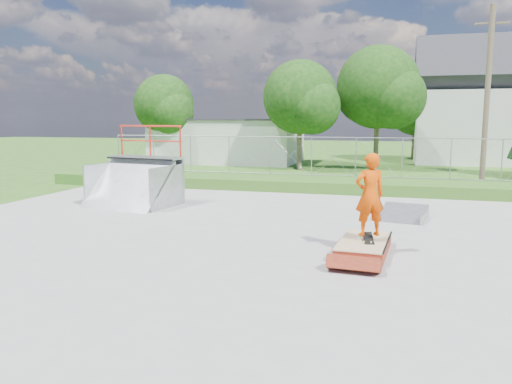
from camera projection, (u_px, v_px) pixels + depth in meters
ground at (245, 238)px, 13.11m from camera, size 120.00×120.00×0.00m
concrete_pad at (245, 238)px, 13.11m from camera, size 20.00×16.00×0.04m
grass_berm at (307, 184)px, 22.12m from camera, size 24.00×3.00×0.50m
grind_box at (364, 247)px, 11.56m from camera, size 1.22×2.28×0.33m
quarter_pipe at (131, 167)px, 17.66m from camera, size 3.20×2.83×2.87m
flat_bank_ramp at (403, 214)px, 15.33m from camera, size 1.60×1.67×0.41m
skateboard at (368, 239)px, 11.51m from camera, size 0.33×0.82×0.13m
skater at (370, 198)px, 11.37m from camera, size 0.82×0.71×1.91m
concrete_stairs at (127, 177)px, 23.62m from camera, size 1.50×1.60×0.80m
chain_link_fence at (312, 156)px, 22.90m from camera, size 20.00×0.06×1.80m
utility_building_flat at (228, 141)px, 35.99m from camera, size 10.00×6.00×3.00m
gable_house at (476, 108)px, 34.89m from camera, size 8.40×6.08×8.94m
utility_pole at (487, 98)px, 21.94m from camera, size 0.24×0.24×8.00m
tree_left_near at (304, 100)px, 29.94m from camera, size 4.76×4.48×6.65m
tree_center at (383, 90)px, 30.52m from camera, size 5.44×5.12×7.60m
tree_left_far at (166, 107)px, 34.59m from camera, size 4.42×4.16×6.18m
tree_back_mid at (418, 112)px, 37.71m from camera, size 4.08×3.84×5.70m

